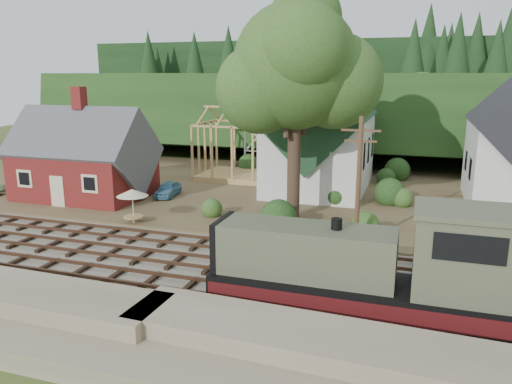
% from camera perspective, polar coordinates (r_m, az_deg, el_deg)
% --- Properties ---
extents(ground, '(140.00, 140.00, 0.00)m').
position_cam_1_polar(ground, '(27.28, -5.08, -8.85)').
color(ground, '#384C1E').
rests_on(ground, ground).
extents(embankment, '(64.00, 5.00, 1.60)m').
position_cam_1_polar(embankment, '(20.55, -14.82, -17.16)').
color(embankment, '#7F7259').
rests_on(embankment, ground).
extents(railroad_bed, '(64.00, 11.00, 0.16)m').
position_cam_1_polar(railroad_bed, '(27.25, -5.08, -8.69)').
color(railroad_bed, '#726B5B').
rests_on(railroad_bed, ground).
extents(village_flat, '(64.00, 26.00, 0.30)m').
position_cam_1_polar(village_flat, '(43.58, 4.21, -0.13)').
color(village_flat, brown).
rests_on(village_flat, ground).
extents(hillside, '(70.00, 28.96, 12.74)m').
position_cam_1_polar(hillside, '(66.74, 9.20, 4.31)').
color(hillside, '#1E3F19').
rests_on(hillside, ground).
extents(ridge, '(80.00, 20.00, 12.00)m').
position_cam_1_polar(ridge, '(82.44, 10.97, 5.94)').
color(ridge, black).
rests_on(ridge, ground).
extents(depot, '(10.80, 7.41, 9.00)m').
position_cam_1_polar(depot, '(43.56, -19.04, 3.28)').
color(depot, maroon).
rests_on(depot, village_flat).
extents(church, '(8.40, 15.17, 13.00)m').
position_cam_1_polar(church, '(43.90, 7.41, 6.57)').
color(church, silver).
rests_on(church, village_flat).
extents(timber_frame, '(8.20, 6.20, 6.99)m').
position_cam_1_polar(timber_frame, '(48.45, -1.50, 5.02)').
color(timber_frame, tan).
rests_on(timber_frame, village_flat).
extents(lattice_tower, '(3.20, 3.20, 12.12)m').
position_cam_1_polar(lattice_tower, '(53.64, 0.66, 13.08)').
color(lattice_tower, silver).
rests_on(lattice_tower, village_flat).
extents(big_tree, '(10.90, 8.40, 14.70)m').
position_cam_1_polar(big_tree, '(34.18, 4.83, 13.20)').
color(big_tree, '#38281E').
rests_on(big_tree, village_flat).
extents(telegraph_pole_near, '(2.20, 0.28, 8.00)m').
position_cam_1_polar(telegraph_pole_near, '(29.17, 11.64, 1.13)').
color(telegraph_pole_near, '#4C331E').
rests_on(telegraph_pole_near, ground).
extents(locomotive, '(12.67, 3.17, 5.05)m').
position_cam_1_polar(locomotive, '(21.77, 13.08, -8.76)').
color(locomotive, black).
rests_on(locomotive, railroad_bed).
extents(car_blue, '(1.90, 3.77, 1.23)m').
position_cam_1_polar(car_blue, '(42.26, -10.04, 0.34)').
color(car_blue, '#5696B8').
rests_on(car_blue, village_flat).
extents(patio_set, '(2.13, 2.13, 2.37)m').
position_cam_1_polar(patio_set, '(34.88, -13.95, -0.24)').
color(patio_set, silver).
rests_on(patio_set, village_flat).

